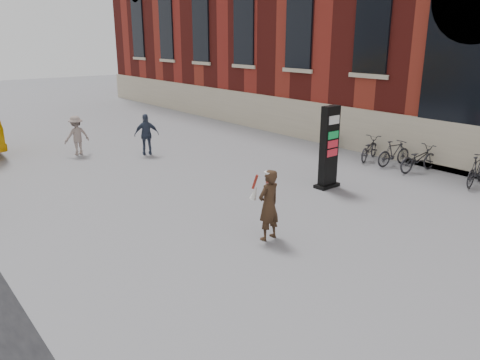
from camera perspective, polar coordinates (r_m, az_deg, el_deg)
ground at (r=11.18m, az=1.24°, el=-7.55°), size 100.00×100.00×0.00m
info_pylon at (r=15.05m, az=10.79°, el=3.92°), size 0.85×0.44×2.63m
woman at (r=11.04m, az=3.47°, el=-2.94°), size 0.69×0.64×1.73m
pedestrian_b at (r=20.28m, az=-19.29°, el=5.15°), size 1.08×0.68×1.60m
pedestrian_c at (r=19.52m, az=-11.31°, el=5.47°), size 1.07×0.76×1.68m
bike_3 at (r=17.02m, az=26.90°, el=1.07°), size 1.74×0.71×1.01m
bike_4 at (r=17.95m, az=20.91°, el=2.45°), size 1.88×0.88×0.95m
bike_5 at (r=18.46m, az=18.27°, el=3.13°), size 1.67×0.71×0.97m
bike_6 at (r=19.08m, az=15.47°, el=3.72°), size 1.83×1.12×0.91m
bike_7 at (r=20.30m, az=10.89°, el=4.88°), size 1.65×0.87×0.95m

